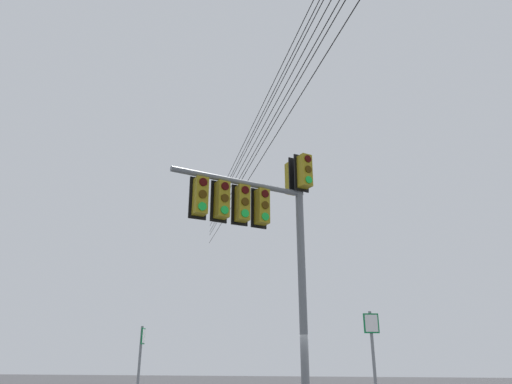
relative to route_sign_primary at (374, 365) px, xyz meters
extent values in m
cylinder|color=slate|center=(-0.66, -1.54, 1.59)|extent=(0.20, 0.20, 6.83)
cylinder|color=slate|center=(0.42, -2.98, 4.29)|extent=(2.27, 2.97, 0.14)
cube|color=olive|center=(-0.42, -1.36, 4.84)|extent=(0.42, 0.42, 0.90)
cube|color=black|center=(-0.55, -1.46, 4.84)|extent=(0.30, 0.38, 1.04)
cylinder|color=#360503|center=(-0.29, -1.26, 5.14)|extent=(0.14, 0.18, 0.20)
cylinder|color=#3C2703|center=(-0.29, -1.26, 4.84)|extent=(0.14, 0.18, 0.20)
cylinder|color=green|center=(-0.29, -1.26, 4.54)|extent=(0.14, 0.18, 0.20)
cube|color=olive|center=(-0.90, -1.72, 4.84)|extent=(0.42, 0.42, 0.90)
cube|color=black|center=(-0.76, -1.61, 4.84)|extent=(0.30, 0.38, 1.04)
cylinder|color=#360503|center=(-1.03, -1.82, 5.14)|extent=(0.14, 0.18, 0.20)
cylinder|color=#3C2703|center=(-1.03, -1.82, 4.84)|extent=(0.14, 0.18, 0.20)
cylinder|color=green|center=(-1.03, -1.82, 4.54)|extent=(0.14, 0.18, 0.20)
cube|color=olive|center=(0.04, -2.47, 3.74)|extent=(0.42, 0.42, 0.90)
cube|color=black|center=(-0.10, -2.57, 3.74)|extent=(0.30, 0.38, 1.04)
cylinder|color=#360503|center=(0.17, -2.37, 4.04)|extent=(0.14, 0.18, 0.20)
cylinder|color=#3C2703|center=(0.17, -2.37, 3.74)|extent=(0.14, 0.18, 0.20)
cylinder|color=green|center=(0.17, -2.37, 3.44)|extent=(0.14, 0.18, 0.20)
cube|color=olive|center=(0.37, -2.92, 3.74)|extent=(0.42, 0.42, 0.90)
cube|color=black|center=(0.23, -3.01, 3.74)|extent=(0.28, 0.39, 1.04)
cylinder|color=#360503|center=(0.51, -2.82, 4.04)|extent=(0.14, 0.18, 0.20)
cylinder|color=#3C2703|center=(0.51, -2.82, 3.74)|extent=(0.14, 0.18, 0.20)
cylinder|color=green|center=(0.51, -2.82, 3.44)|extent=(0.14, 0.18, 0.20)
cube|color=olive|center=(0.71, -3.37, 3.74)|extent=(0.42, 0.42, 0.90)
cube|color=black|center=(0.58, -3.47, 3.74)|extent=(0.30, 0.37, 1.04)
cylinder|color=#360503|center=(0.84, -3.26, 4.04)|extent=(0.15, 0.18, 0.20)
cylinder|color=#3C2703|center=(0.84, -3.26, 3.74)|extent=(0.15, 0.18, 0.20)
cylinder|color=green|center=(0.84, -3.26, 3.44)|extent=(0.15, 0.18, 0.20)
cube|color=olive|center=(1.05, -3.82, 3.74)|extent=(0.42, 0.42, 0.90)
cube|color=black|center=(0.91, -3.91, 3.74)|extent=(0.28, 0.39, 1.04)
cylinder|color=#360503|center=(1.18, -3.72, 4.04)|extent=(0.14, 0.18, 0.20)
cylinder|color=#3C2703|center=(1.18, -3.72, 3.74)|extent=(0.14, 0.18, 0.20)
cylinder|color=green|center=(1.18, -3.72, 3.44)|extent=(0.14, 0.18, 0.20)
cylinder|color=slate|center=(-0.01, 0.00, -0.34)|extent=(0.07, 0.07, 2.98)
cube|color=#0C7238|center=(0.03, 0.01, 0.89)|extent=(0.10, 0.35, 0.43)
cube|color=white|center=(0.04, 0.01, 0.89)|extent=(0.07, 0.29, 0.37)
cylinder|color=slate|center=(-1.46, -5.94, -0.45)|extent=(0.07, 0.07, 2.76)
cube|color=#0C7238|center=(-1.47, -5.90, 0.67)|extent=(0.38, 0.09, 0.42)
cube|color=white|center=(-1.47, -5.89, 0.67)|extent=(0.32, 0.06, 0.36)
cylinder|color=black|center=(-2.15, -2.09, 7.10)|extent=(32.77, 12.24, 0.26)
cylinder|color=black|center=(-2.15, -2.09, 7.65)|extent=(32.77, 12.24, 0.26)
cylinder|color=black|center=(-2.15, -2.09, 7.90)|extent=(32.77, 12.24, 0.26)
cylinder|color=black|center=(-2.15, -2.09, 8.30)|extent=(32.77, 12.24, 0.26)
cylinder|color=black|center=(-2.15, -2.09, 8.70)|extent=(32.77, 12.24, 0.26)
cylinder|color=black|center=(-2.15, -2.09, 8.92)|extent=(32.77, 12.24, 0.26)
cylinder|color=black|center=(-2.15, -2.09, 9.28)|extent=(32.77, 12.24, 0.26)
camera|label=1|loc=(10.81, -1.24, 0.31)|focal=31.50mm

